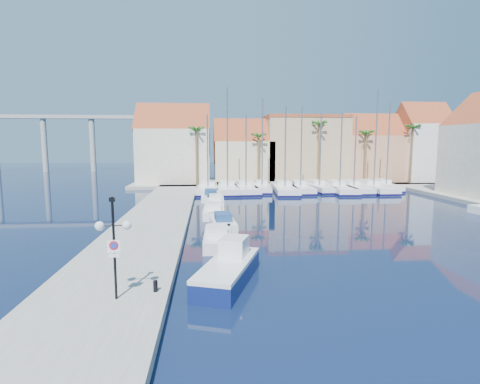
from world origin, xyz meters
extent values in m
plane|color=black|center=(0.00, 0.00, 0.00)|extent=(260.00, 260.00, 0.00)
cube|color=gray|center=(-9.00, 13.50, 0.25)|extent=(6.00, 77.00, 0.50)
cube|color=gray|center=(10.00, 48.00, 0.25)|extent=(54.00, 16.00, 0.50)
cylinder|color=black|center=(-8.15, -3.02, 2.69)|extent=(0.11, 0.11, 4.37)
cylinder|color=black|center=(-8.42, -3.03, 3.67)|extent=(0.55, 0.09, 0.05)
cylinder|color=black|center=(-7.88, -3.00, 3.67)|extent=(0.55, 0.09, 0.05)
sphere|color=white|center=(-8.70, -3.05, 3.67)|extent=(0.39, 0.39, 0.39)
sphere|color=white|center=(-7.60, -2.99, 3.67)|extent=(0.39, 0.39, 0.39)
cube|color=black|center=(-8.15, -3.02, 4.76)|extent=(0.25, 0.14, 0.17)
cube|color=white|center=(-8.15, -3.08, 2.80)|extent=(0.55, 0.06, 0.55)
cylinder|color=red|center=(-8.15, -3.11, 2.85)|extent=(0.37, 0.04, 0.37)
cylinder|color=#1933A5|center=(-8.14, -3.12, 2.85)|extent=(0.26, 0.03, 0.26)
cube|color=white|center=(-8.15, -3.08, 2.41)|extent=(0.44, 0.06, 0.15)
cylinder|color=black|center=(-6.60, -2.37, 0.75)|extent=(0.20, 0.20, 0.51)
cube|color=navy|center=(-3.26, -0.29, 0.45)|extent=(3.85, 6.30, 0.90)
cube|color=white|center=(-3.26, -0.29, 1.00)|extent=(3.85, 6.30, 0.20)
cube|color=white|center=(-2.86, 0.84, 1.54)|extent=(1.75, 1.93, 1.09)
cube|color=white|center=(-3.56, 7.37, 0.40)|extent=(2.09, 6.02, 0.80)
cube|color=white|center=(-3.58, 6.77, 1.10)|extent=(1.40, 2.13, 0.60)
cube|color=white|center=(-3.05, 12.40, 0.40)|extent=(2.25, 5.94, 0.80)
cube|color=navy|center=(-3.01, 11.82, 1.10)|extent=(1.44, 2.12, 0.60)
cube|color=white|center=(-3.66, 18.08, 0.40)|extent=(2.20, 6.36, 0.80)
cube|color=white|center=(-3.68, 17.45, 1.10)|extent=(1.48, 2.25, 0.60)
cube|color=white|center=(-3.41, 23.95, 0.40)|extent=(2.05, 6.08, 0.80)
cube|color=white|center=(-3.42, 23.34, 1.10)|extent=(1.39, 2.14, 0.60)
cube|color=white|center=(-3.87, 28.83, 0.40)|extent=(2.38, 6.64, 0.80)
cube|color=navy|center=(-3.90, 28.18, 1.10)|extent=(1.57, 2.35, 0.60)
cube|color=white|center=(-4.21, 36.01, 0.50)|extent=(3.48, 11.19, 1.00)
cube|color=#0F0D41|center=(-4.21, 36.01, 0.18)|extent=(3.54, 11.25, 0.28)
cube|color=white|center=(-4.15, 37.12, 1.30)|extent=(2.19, 3.42, 0.60)
cylinder|color=slate|center=(-4.24, 35.46, 6.10)|extent=(0.20, 0.20, 10.19)
cube|color=white|center=(-1.41, 35.91, 0.50)|extent=(3.01, 11.27, 1.00)
cube|color=#0F0D41|center=(-1.41, 35.91, 0.18)|extent=(3.07, 11.33, 0.28)
cube|color=white|center=(-1.42, 37.03, 1.30)|extent=(2.07, 3.39, 0.60)
cylinder|color=slate|center=(-1.40, 35.34, 7.98)|extent=(0.20, 0.20, 13.96)
cube|color=white|center=(1.26, 35.97, 0.50)|extent=(3.45, 11.09, 1.00)
cube|color=#0F0D41|center=(1.26, 35.97, 0.18)|extent=(3.52, 11.15, 0.28)
cube|color=white|center=(1.20, 37.07, 1.30)|extent=(2.17, 3.39, 0.60)
cylinder|color=slate|center=(1.29, 35.43, 6.11)|extent=(0.20, 0.20, 10.21)
cube|color=white|center=(3.82, 36.76, 0.50)|extent=(2.99, 9.10, 1.00)
cube|color=#0F0D41|center=(3.82, 36.76, 0.18)|extent=(3.06, 9.17, 0.28)
cube|color=white|center=(3.88, 37.65, 1.30)|extent=(1.83, 2.80, 0.60)
cylinder|color=slate|center=(3.78, 36.31, 7.31)|extent=(0.20, 0.20, 12.63)
cube|color=white|center=(6.94, 35.28, 0.50)|extent=(4.01, 12.10, 1.00)
cube|color=#0F0D41|center=(6.94, 35.28, 0.18)|extent=(4.08, 12.17, 0.28)
cube|color=white|center=(7.04, 36.47, 1.30)|extent=(2.44, 3.73, 0.60)
cylinder|color=slate|center=(6.90, 34.69, 6.75)|extent=(0.20, 0.20, 11.49)
cube|color=white|center=(9.38, 35.73, 0.50)|extent=(2.88, 10.12, 1.00)
cube|color=#0F0D41|center=(9.38, 35.73, 0.18)|extent=(2.95, 10.18, 0.28)
cube|color=white|center=(9.41, 36.74, 1.30)|extent=(1.91, 3.06, 0.60)
cylinder|color=slate|center=(9.37, 35.23, 6.66)|extent=(0.20, 0.20, 11.33)
cube|color=white|center=(12.34, 36.22, 0.50)|extent=(3.16, 9.49, 1.00)
cube|color=#0F0D41|center=(12.34, 36.22, 0.18)|extent=(3.22, 9.56, 0.28)
cube|color=white|center=(12.27, 37.15, 1.30)|extent=(1.91, 2.92, 0.60)
cylinder|color=slate|center=(12.38, 35.75, 6.21)|extent=(0.20, 0.20, 10.43)
cube|color=white|center=(15.15, 35.22, 0.50)|extent=(3.75, 11.73, 1.00)
cube|color=#0F0D41|center=(15.15, 35.22, 0.18)|extent=(3.81, 11.79, 0.28)
cube|color=white|center=(15.23, 36.38, 1.30)|extent=(2.32, 3.60, 0.60)
cylinder|color=slate|center=(15.11, 34.65, 6.26)|extent=(0.20, 0.20, 10.51)
cube|color=white|center=(17.36, 35.43, 0.50)|extent=(3.00, 10.71, 1.00)
cube|color=#0F0D41|center=(17.36, 35.43, 0.18)|extent=(3.06, 10.77, 0.28)
cube|color=white|center=(17.39, 36.50, 1.30)|extent=(2.01, 3.24, 0.60)
cylinder|color=slate|center=(17.35, 34.90, 6.05)|extent=(0.20, 0.20, 10.11)
cube|color=white|center=(20.47, 35.61, 0.50)|extent=(3.15, 11.80, 1.00)
cube|color=#0F0D41|center=(20.47, 35.61, 0.18)|extent=(3.21, 11.86, 0.28)
cube|color=white|center=(20.46, 36.79, 1.30)|extent=(2.17, 3.55, 0.60)
cylinder|color=slate|center=(20.47, 35.02, 7.93)|extent=(0.20, 0.20, 13.87)
cube|color=white|center=(23.09, 36.80, 0.50)|extent=(2.72, 8.83, 1.00)
cube|color=#0F0D41|center=(23.09, 36.80, 0.18)|extent=(2.79, 8.89, 0.28)
cube|color=white|center=(23.14, 37.67, 1.30)|extent=(1.72, 2.70, 0.60)
cylinder|color=slate|center=(23.07, 36.36, 7.18)|extent=(0.20, 0.20, 12.37)
cube|color=beige|center=(-10.00, 47.00, 5.00)|extent=(12.00, 9.00, 9.00)
cube|color=maroon|center=(-10.00, 47.00, 9.50)|extent=(12.30, 9.00, 9.00)
cube|color=beige|center=(2.00, 47.00, 4.00)|extent=(10.00, 8.00, 7.00)
cube|color=maroon|center=(2.00, 47.00, 7.50)|extent=(10.30, 8.00, 8.00)
cube|color=tan|center=(13.00, 48.00, 6.00)|extent=(14.00, 10.00, 11.00)
cube|color=maroon|center=(13.00, 48.00, 11.75)|extent=(14.20, 10.20, 0.50)
cube|color=tan|center=(25.00, 47.00, 4.50)|extent=(10.00, 8.00, 8.00)
cube|color=maroon|center=(25.00, 47.00, 8.50)|extent=(10.30, 8.00, 8.00)
cube|color=silver|center=(34.00, 46.00, 5.50)|extent=(8.00, 8.00, 10.00)
cube|color=maroon|center=(34.00, 46.00, 10.50)|extent=(8.30, 8.00, 8.00)
cylinder|color=brown|center=(-6.00, 42.00, 5.00)|extent=(0.36, 0.36, 9.00)
sphere|color=#215D1A|center=(-6.00, 42.00, 9.35)|extent=(2.60, 2.60, 2.60)
cylinder|color=brown|center=(4.00, 42.00, 4.50)|extent=(0.36, 0.36, 8.00)
sphere|color=#215D1A|center=(4.00, 42.00, 8.35)|extent=(2.60, 2.60, 2.60)
cylinder|color=brown|center=(14.00, 42.00, 5.50)|extent=(0.36, 0.36, 10.00)
sphere|color=#215D1A|center=(14.00, 42.00, 10.35)|extent=(2.60, 2.60, 2.60)
cylinder|color=brown|center=(22.00, 42.00, 4.75)|extent=(0.36, 0.36, 8.50)
sphere|color=#215D1A|center=(22.00, 42.00, 8.85)|extent=(2.60, 2.60, 2.60)
cylinder|color=brown|center=(30.00, 42.00, 5.25)|extent=(0.36, 0.36, 9.50)
sphere|color=#215D1A|center=(30.00, 42.00, 9.85)|extent=(2.60, 2.60, 2.60)
cube|color=#9E9E99|center=(-38.00, 82.00, 14.00)|extent=(48.00, 2.20, 0.90)
cylinder|color=#9E9E99|center=(-46.00, 82.00, 7.00)|extent=(1.40, 1.40, 14.00)
cylinder|color=#9E9E99|center=(-34.00, 82.00, 7.00)|extent=(1.40, 1.40, 14.00)
cylinder|color=#9E9E99|center=(-22.00, 82.00, 7.00)|extent=(1.40, 1.40, 14.00)
camera|label=1|loc=(-4.21, -18.59, 7.01)|focal=28.00mm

